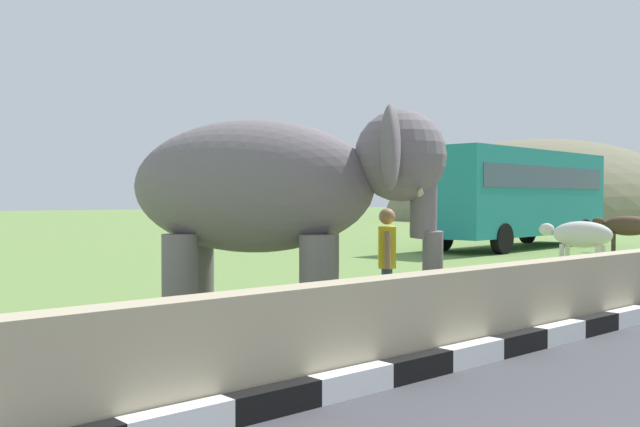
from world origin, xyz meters
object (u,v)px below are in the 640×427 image
Objects in this scene: bus_teal at (516,191)px; cow_mid at (580,235)px; elephant at (282,190)px; person_handler at (387,260)px; cow_near at (627,226)px.

bus_teal reaches higher than cow_mid.
bus_teal is at bearing 24.08° from elephant.
cow_near is at bearing 14.30° from person_handler.
cow_mid is at bearing 12.89° from person_handler.
person_handler is at bearing -165.70° from cow_near.
cow_mid is at bearing -163.72° from cow_near.
person_handler is 17.28m from bus_teal.
elephant is at bearing -155.92° from bus_teal.
bus_teal is 5.08× the size of cow_near.
elephant is 2.03× the size of cow_near.
elephant reaches higher than cow_mid.
cow_mid is at bearing 9.73° from elephant.
cow_mid is (9.40, 2.15, -0.06)m from person_handler.
bus_teal is at bearing 27.13° from person_handler.
elephant is 2.33× the size of person_handler.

